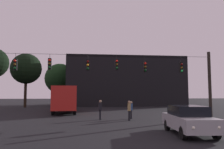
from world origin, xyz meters
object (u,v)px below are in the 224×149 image
(tree_right_far, at_px, (60,79))
(tree_left_silhouette, at_px, (26,69))
(city_bus, at_px, (65,97))
(pedestrian_crossing_center, at_px, (131,109))
(car_near_right, at_px, (188,119))
(pedestrian_crossing_left, at_px, (100,109))
(pedestrian_crossing_right, at_px, (129,109))

(tree_right_far, bearing_deg, tree_left_silhouette, -113.25)
(city_bus, xyz_separation_m, tree_left_silhouette, (-7.42, 10.47, 4.50))
(pedestrian_crossing_center, bearing_deg, tree_right_far, 108.23)
(car_near_right, bearing_deg, city_bus, 116.25)
(pedestrian_crossing_left, xyz_separation_m, tree_right_far, (-6.87, 29.50, 4.54))
(pedestrian_crossing_left, xyz_separation_m, pedestrian_crossing_center, (2.72, 0.36, -0.08))
(pedestrian_crossing_left, xyz_separation_m, tree_left_silhouette, (-11.21, 19.41, 5.43))
(car_near_right, relative_size, pedestrian_crossing_left, 2.70)
(tree_left_silhouette, height_order, tree_right_far, tree_left_silhouette)
(car_near_right, xyz_separation_m, pedestrian_crossing_left, (-4.32, 7.49, 0.13))
(pedestrian_crossing_center, bearing_deg, pedestrian_crossing_left, -172.48)
(pedestrian_crossing_left, distance_m, tree_right_far, 30.63)
(pedestrian_crossing_center, height_order, tree_left_silhouette, tree_left_silhouette)
(pedestrian_crossing_right, height_order, tree_right_far, tree_right_far)
(city_bus, height_order, tree_left_silhouette, tree_left_silhouette)
(city_bus, relative_size, pedestrian_crossing_center, 7.30)
(car_near_right, bearing_deg, tree_left_silhouette, 119.99)
(city_bus, relative_size, car_near_right, 2.51)
(pedestrian_crossing_left, bearing_deg, pedestrian_crossing_center, 7.52)
(city_bus, bearing_deg, pedestrian_crossing_center, -52.80)
(tree_right_far, bearing_deg, pedestrian_crossing_right, -73.23)
(pedestrian_crossing_left, bearing_deg, car_near_right, -60.05)
(car_near_right, relative_size, pedestrian_crossing_right, 2.76)
(city_bus, xyz_separation_m, tree_right_far, (-3.09, 20.56, 3.61))
(pedestrian_crossing_left, relative_size, pedestrian_crossing_right, 1.02)
(pedestrian_crossing_center, relative_size, tree_right_far, 0.18)
(city_bus, xyz_separation_m, pedestrian_crossing_center, (6.51, -8.58, -1.01))
(tree_left_silhouette, bearing_deg, city_bus, -54.66)
(city_bus, bearing_deg, pedestrian_crossing_left, -67.04)
(pedestrian_crossing_left, height_order, tree_right_far, tree_right_far)
(city_bus, height_order, pedestrian_crossing_center, city_bus)
(city_bus, xyz_separation_m, pedestrian_crossing_left, (3.79, -8.94, -0.93))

